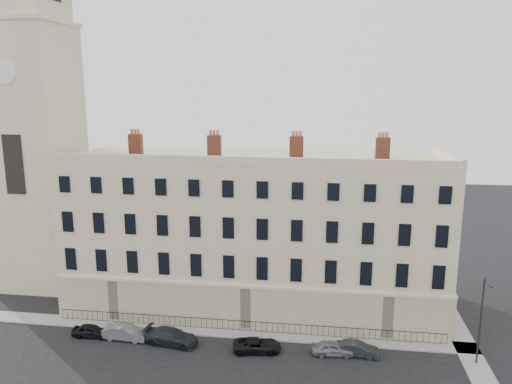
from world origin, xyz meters
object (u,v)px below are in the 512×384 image
at_px(car_a, 91,331).
at_px(car_f, 357,349).
at_px(car_b, 126,332).
at_px(car_c, 171,336).
at_px(car_e, 333,348).
at_px(streetlamp, 481,317).
at_px(car_d, 257,345).

distance_m(car_a, car_f, 23.08).
height_order(car_b, car_f, car_b).
relative_size(car_a, car_f, 0.94).
height_order(car_c, car_e, car_c).
xyz_separation_m(car_a, streetlamp, (32.42, -0.03, 3.50)).
bearing_deg(car_e, car_b, 85.15).
bearing_deg(car_a, car_d, -93.63).
bearing_deg(car_b, car_f, -86.69).
distance_m(car_a, car_d, 14.86).
distance_m(car_f, streetlamp, 9.97).
xyz_separation_m(car_b, car_c, (4.20, -0.22, 0.03)).
relative_size(car_c, streetlamp, 0.64).
xyz_separation_m(car_c, car_d, (7.45, -0.21, -0.12)).
relative_size(car_a, car_b, 0.83).
distance_m(car_c, car_d, 7.46).
xyz_separation_m(car_d, car_e, (6.23, 0.33, 0.03)).
relative_size(car_b, car_c, 0.85).
relative_size(car_e, car_f, 0.98).
bearing_deg(car_f, car_b, 96.39).
bearing_deg(car_e, streetlamp, -94.15).
distance_m(car_b, car_e, 17.89).
bearing_deg(car_d, car_e, -95.08).
bearing_deg(car_b, car_d, -89.05).
distance_m(car_b, car_c, 4.21).
distance_m(car_e, car_f, 2.00).
height_order(car_b, car_c, car_c).
bearing_deg(car_a, car_f, -91.76).
distance_m(car_a, streetlamp, 32.61).
bearing_deg(streetlamp, car_d, -177.00).
height_order(car_f, streetlamp, streetlamp).
distance_m(car_a, car_b, 3.20).
bearing_deg(car_c, car_b, 95.36).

